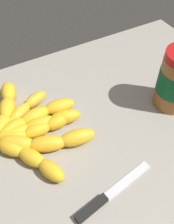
# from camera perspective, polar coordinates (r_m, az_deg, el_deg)

# --- Properties ---
(ground_plane) EXTENTS (0.89, 0.64, 0.04)m
(ground_plane) POSITION_cam_1_polar(r_m,az_deg,el_deg) (0.63, 2.98, -4.18)
(ground_plane) COLOR gray
(banana_bunch) EXTENTS (0.22, 0.33, 0.04)m
(banana_bunch) POSITION_cam_1_polar(r_m,az_deg,el_deg) (0.60, -12.33, -3.18)
(banana_bunch) COLOR gold
(banana_bunch) RESTS_ON ground_plane
(butter_knife) EXTENTS (0.19, 0.05, 0.01)m
(butter_knife) POSITION_cam_1_polar(r_m,az_deg,el_deg) (0.52, 4.69, -17.94)
(butter_knife) COLOR silver
(butter_knife) RESTS_ON ground_plane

